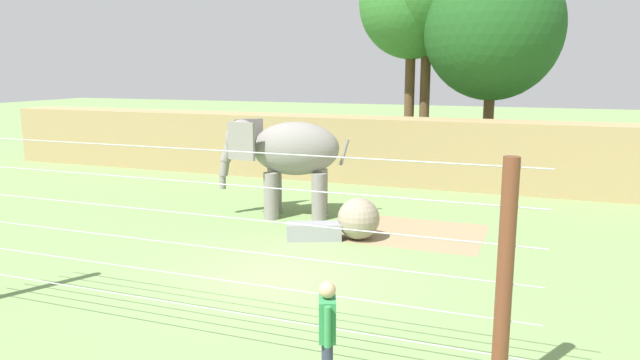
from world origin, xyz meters
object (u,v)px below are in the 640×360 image
Objects in this scene: elephant at (286,153)px; zookeeper at (327,336)px; enrichment_ball at (359,219)px; feed_trough at (314,231)px.

elephant is 10.09m from zookeeper.
enrichment_ball is at bearing 103.83° from zookeeper.
zookeeper is at bearing -76.17° from enrichment_ball.
enrichment_ball reaches higher than feed_trough.
elephant reaches higher than feed_trough.
elephant is 2.54× the size of feed_trough.
elephant is 3.14m from feed_trough.
zookeeper is (4.55, -8.95, -0.98)m from elephant.
feed_trough is (-1.05, -0.47, -0.32)m from enrichment_ball.
elephant is 2.26× the size of zookeeper.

